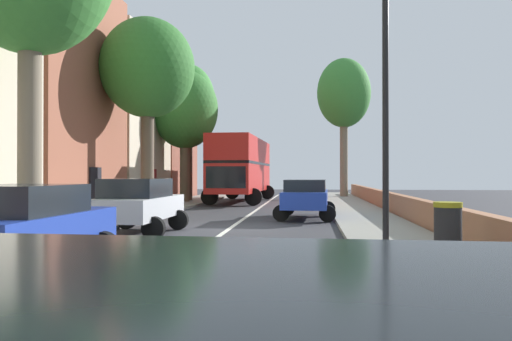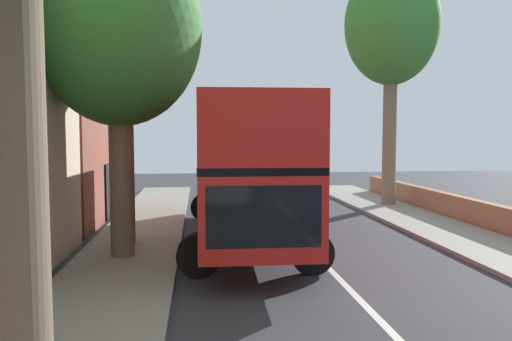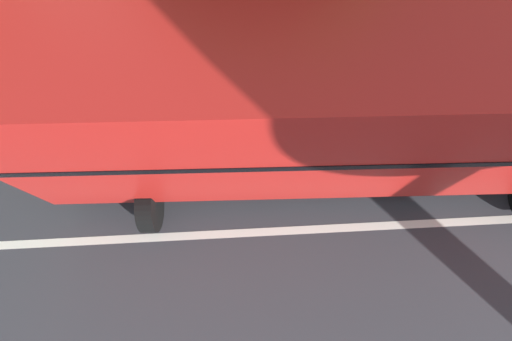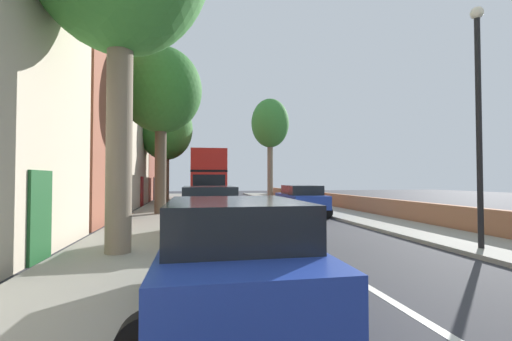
{
  "view_description": "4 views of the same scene",
  "coord_description": "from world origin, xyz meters",
  "px_view_note": "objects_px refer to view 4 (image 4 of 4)",
  "views": [
    {
      "loc": [
        2.59,
        -16.48,
        1.81
      ],
      "look_at": [
        -0.29,
        11.02,
        2.0
      ],
      "focal_mm": 35.02,
      "sensor_mm": 36.0,
      "label": 1
    },
    {
      "loc": [
        -3.06,
        1.08,
        3.18
      ],
      "look_at": [
        -1.59,
        13.66,
        2.26
      ],
      "focal_mm": 34.41,
      "sensor_mm": 36.0,
      "label": 2
    },
    {
      "loc": [
        1.16,
        13.78,
        7.42
      ],
      "look_at": [
        -0.68,
        13.87,
        1.88
      ],
      "focal_mm": 26.08,
      "sensor_mm": 36.0,
      "label": 3
    },
    {
      "loc": [
        -3.06,
        -12.41,
        1.89
      ],
      "look_at": [
        1.6,
        11.1,
        2.55
      ],
      "focal_mm": 23.03,
      "sensor_mm": 36.0,
      "label": 4
    }
  ],
  "objects_px": {
    "parked_car_silver_left_2": "(209,209)",
    "street_tree_right_3": "(270,124)",
    "parked_car_blue_left_1": "(233,251)",
    "double_decker_bus": "(207,174)",
    "lamppost_right": "(479,106)",
    "street_tree_left_0": "(161,91)",
    "parked_car_blue_right_0": "(301,198)",
    "street_tree_left_6": "(166,130)",
    "street_tree_left_4": "(165,122)"
  },
  "relations": [
    {
      "from": "parked_car_blue_left_1",
      "to": "double_decker_bus",
      "type": "bearing_deg",
      "value": 88.05
    },
    {
      "from": "parked_car_silver_left_2",
      "to": "lamppost_right",
      "type": "distance_m",
      "value": 8.07
    },
    {
      "from": "double_decker_bus",
      "to": "parked_car_blue_left_1",
      "type": "height_order",
      "value": "double_decker_bus"
    },
    {
      "from": "street_tree_right_3",
      "to": "street_tree_left_6",
      "type": "distance_m",
      "value": 13.31
    },
    {
      "from": "double_decker_bus",
      "to": "parked_car_blue_right_0",
      "type": "xyz_separation_m",
      "value": [
        4.2,
        -11.77,
        -1.44
      ]
    },
    {
      "from": "street_tree_right_3",
      "to": "street_tree_left_4",
      "type": "distance_m",
      "value": 12.49
    },
    {
      "from": "parked_car_blue_left_1",
      "to": "street_tree_left_4",
      "type": "relative_size",
      "value": 0.45
    },
    {
      "from": "parked_car_blue_left_1",
      "to": "street_tree_left_6",
      "type": "distance_m",
      "value": 22.38
    },
    {
      "from": "street_tree_left_6",
      "to": "lamppost_right",
      "type": "distance_m",
      "value": 21.17
    },
    {
      "from": "double_decker_bus",
      "to": "parked_car_silver_left_2",
      "type": "relative_size",
      "value": 2.67
    },
    {
      "from": "double_decker_bus",
      "to": "street_tree_right_3",
      "type": "bearing_deg",
      "value": 42.15
    },
    {
      "from": "parked_car_blue_left_1",
      "to": "street_tree_left_6",
      "type": "bearing_deg",
      "value": 96.59
    },
    {
      "from": "street_tree_left_0",
      "to": "street_tree_left_6",
      "type": "distance_m",
      "value": 8.4
    },
    {
      "from": "parked_car_blue_right_0",
      "to": "street_tree_right_3",
      "type": "xyz_separation_m",
      "value": [
        2.8,
        18.1,
        6.95
      ]
    },
    {
      "from": "street_tree_left_4",
      "to": "street_tree_left_6",
      "type": "xyz_separation_m",
      "value": [
        0.15,
        -1.45,
        -0.8
      ]
    },
    {
      "from": "street_tree_right_3",
      "to": "lamppost_right",
      "type": "distance_m",
      "value": 27.39
    },
    {
      "from": "parked_car_blue_left_1",
      "to": "lamppost_right",
      "type": "distance_m",
      "value": 7.9
    },
    {
      "from": "street_tree_right_3",
      "to": "lamppost_right",
      "type": "height_order",
      "value": "street_tree_right_3"
    },
    {
      "from": "parked_car_blue_left_1",
      "to": "street_tree_left_4",
      "type": "height_order",
      "value": "street_tree_left_4"
    },
    {
      "from": "double_decker_bus",
      "to": "lamppost_right",
      "type": "distance_m",
      "value": 21.64
    },
    {
      "from": "double_decker_bus",
      "to": "parked_car_silver_left_2",
      "type": "bearing_deg",
      "value": -92.62
    },
    {
      "from": "double_decker_bus",
      "to": "lamppost_right",
      "type": "height_order",
      "value": "lamppost_right"
    },
    {
      "from": "street_tree_left_0",
      "to": "parked_car_blue_left_1",
      "type": "bearing_deg",
      "value": -80.96
    },
    {
      "from": "street_tree_left_6",
      "to": "parked_car_blue_left_1",
      "type": "bearing_deg",
      "value": -83.41
    },
    {
      "from": "street_tree_left_0",
      "to": "lamppost_right",
      "type": "relative_size",
      "value": 1.39
    },
    {
      "from": "double_decker_bus",
      "to": "parked_car_blue_left_1",
      "type": "distance_m",
      "value": 23.6
    },
    {
      "from": "street_tree_left_0",
      "to": "lamppost_right",
      "type": "distance_m",
      "value": 14.09
    },
    {
      "from": "parked_car_silver_left_2",
      "to": "street_tree_left_0",
      "type": "xyz_separation_m",
      "value": [
        -2.13,
        7.3,
        5.58
      ]
    },
    {
      "from": "parked_car_blue_left_1",
      "to": "street_tree_left_6",
      "type": "height_order",
      "value": "street_tree_left_6"
    },
    {
      "from": "parked_car_silver_left_2",
      "to": "double_decker_bus",
      "type": "bearing_deg",
      "value": 87.38
    },
    {
      "from": "parked_car_blue_right_0",
      "to": "street_tree_left_0",
      "type": "distance_m",
      "value": 9.21
    },
    {
      "from": "lamppost_right",
      "to": "street_tree_left_4",
      "type": "bearing_deg",
      "value": 114.93
    },
    {
      "from": "lamppost_right",
      "to": "street_tree_right_3",
      "type": "bearing_deg",
      "value": 87.9
    },
    {
      "from": "parked_car_silver_left_2",
      "to": "street_tree_right_3",
      "type": "height_order",
      "value": "street_tree_right_3"
    },
    {
      "from": "parked_car_blue_left_1",
      "to": "street_tree_left_4",
      "type": "bearing_deg",
      "value": 96.55
    },
    {
      "from": "double_decker_bus",
      "to": "parked_car_blue_right_0",
      "type": "height_order",
      "value": "double_decker_bus"
    },
    {
      "from": "street_tree_left_0",
      "to": "street_tree_left_6",
      "type": "relative_size",
      "value": 1.08
    },
    {
      "from": "parked_car_silver_left_2",
      "to": "street_tree_left_4",
      "type": "distance_m",
      "value": 18.19
    },
    {
      "from": "parked_car_silver_left_2",
      "to": "street_tree_right_3",
      "type": "relative_size",
      "value": 0.39
    },
    {
      "from": "street_tree_left_4",
      "to": "parked_car_blue_left_1",
      "type": "bearing_deg",
      "value": -83.45
    },
    {
      "from": "parked_car_blue_left_1",
      "to": "lamppost_right",
      "type": "height_order",
      "value": "lamppost_right"
    },
    {
      "from": "parked_car_blue_right_0",
      "to": "street_tree_left_4",
      "type": "bearing_deg",
      "value": 123.92
    },
    {
      "from": "parked_car_blue_left_1",
      "to": "street_tree_left_0",
      "type": "distance_m",
      "value": 14.64
    },
    {
      "from": "parked_car_silver_left_2",
      "to": "street_tree_left_0",
      "type": "height_order",
      "value": "street_tree_left_0"
    },
    {
      "from": "street_tree_left_6",
      "to": "street_tree_left_4",
      "type": "bearing_deg",
      "value": 95.98
    },
    {
      "from": "double_decker_bus",
      "to": "street_tree_left_0",
      "type": "bearing_deg",
      "value": -106.03
    },
    {
      "from": "street_tree_left_6",
      "to": "lamppost_right",
      "type": "height_order",
      "value": "street_tree_left_6"
    },
    {
      "from": "parked_car_blue_right_0",
      "to": "street_tree_left_6",
      "type": "relative_size",
      "value": 0.55
    },
    {
      "from": "street_tree_left_4",
      "to": "lamppost_right",
      "type": "relative_size",
      "value": 1.4
    },
    {
      "from": "parked_car_blue_left_1",
      "to": "parked_car_silver_left_2",
      "type": "height_order",
      "value": "parked_car_silver_left_2"
    }
  ]
}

